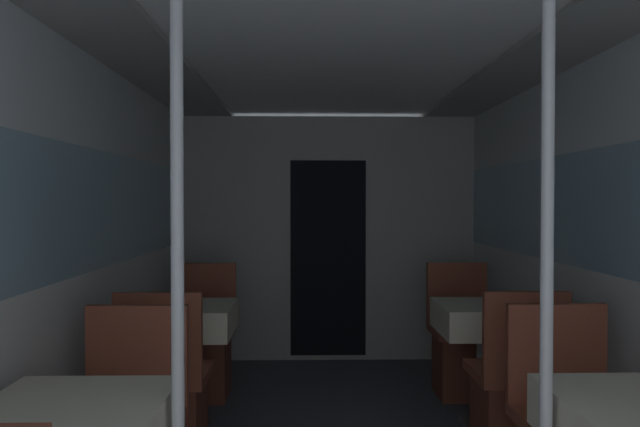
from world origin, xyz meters
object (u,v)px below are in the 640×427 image
at_px(dining_table_left_1, 186,325).
at_px(support_pole_right_0, 547,301).
at_px(support_pole_left_0, 178,302).
at_px(dining_table_right_1, 485,324).
at_px(chair_left_far_1, 202,355).
at_px(chair_right_near_1, 514,404).
at_px(chair_left_near_1, 166,406).
at_px(chair_right_far_1, 463,353).

height_order(dining_table_left_1, support_pole_right_0, support_pole_right_0).
xyz_separation_m(support_pole_left_0, dining_table_right_1, (1.49, 1.81, -0.43)).
xyz_separation_m(chair_left_far_1, chair_right_near_1, (1.82, -1.09, 0.00)).
xyz_separation_m(chair_left_far_1, dining_table_right_1, (1.82, -0.54, 0.31)).
bearing_deg(chair_left_near_1, dining_table_right_1, 16.69).
distance_m(support_pole_left_0, chair_left_far_1, 2.49).
distance_m(support_pole_right_0, chair_right_far_1, 2.49).
height_order(chair_left_near_1, chair_left_far_1, same).
xyz_separation_m(support_pole_right_0, chair_right_near_1, (0.32, 1.26, -0.75)).
bearing_deg(chair_left_near_1, support_pole_right_0, -40.20).
distance_m(support_pole_left_0, chair_left_near_1, 1.50).
height_order(support_pole_left_0, dining_table_right_1, support_pole_left_0).
bearing_deg(chair_left_near_1, chair_right_far_1, 30.95).
distance_m(dining_table_right_1, chair_right_near_1, 0.63).
relative_size(chair_left_near_1, chair_right_far_1, 1.00).
height_order(dining_table_right_1, chair_right_far_1, chair_right_far_1).
xyz_separation_m(support_pole_right_0, chair_right_far_1, (0.32, 2.35, -0.75)).
distance_m(support_pole_left_0, chair_right_far_1, 2.88).
relative_size(support_pole_right_0, chair_right_far_1, 2.28).
bearing_deg(support_pole_right_0, dining_table_left_1, 129.57).
bearing_deg(chair_right_far_1, dining_table_right_1, 90.00).
bearing_deg(support_pole_right_0, dining_table_right_1, 79.84).
height_order(support_pole_right_0, dining_table_right_1, support_pole_right_0).
bearing_deg(dining_table_left_1, support_pole_left_0, -79.84).
relative_size(chair_left_far_1, dining_table_right_1, 1.25).
distance_m(support_pole_left_0, chair_right_near_1, 2.09).
distance_m(support_pole_right_0, dining_table_right_1, 1.88).
bearing_deg(dining_table_left_1, support_pole_right_0, -50.43).
bearing_deg(support_pole_right_0, chair_right_near_1, 75.61).
distance_m(dining_table_left_1, chair_right_near_1, 1.92).
bearing_deg(dining_table_left_1, chair_right_near_1, -16.69).
bearing_deg(chair_right_near_1, support_pole_right_0, -104.39).
bearing_deg(chair_left_near_1, chair_right_near_1, 0.00).
xyz_separation_m(support_pole_left_0, dining_table_left_1, (-0.32, 1.81, -0.43)).
bearing_deg(chair_left_far_1, dining_table_left_1, 90.00).
bearing_deg(dining_table_right_1, chair_left_near_1, -163.31).
bearing_deg(chair_right_far_1, chair_left_far_1, 0.00).
distance_m(support_pole_right_0, chair_right_near_1, 1.50).
relative_size(chair_right_near_1, chair_right_far_1, 1.00).
distance_m(chair_left_far_1, support_pole_right_0, 2.88).
relative_size(support_pole_right_0, dining_table_right_1, 2.85).
bearing_deg(dining_table_right_1, support_pole_right_0, -100.16).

